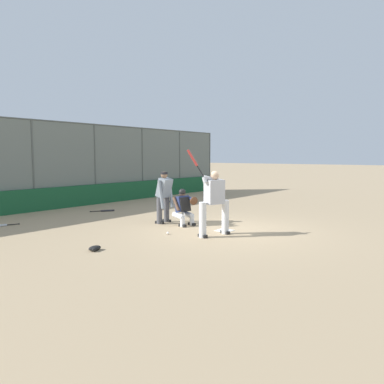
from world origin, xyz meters
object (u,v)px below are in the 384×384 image
at_px(catcher_behind_plate, 184,207).
at_px(spare_bat_near_backstop, 169,202).
at_px(baseball_loose, 168,233).
at_px(umpire_home, 164,196).
at_px(fielding_glove_on_dirt, 95,248).
at_px(spare_bat_by_padding, 106,211).
at_px(spare_bat_third_base_side, 1,226).
at_px(batter_at_plate, 214,201).

relative_size(catcher_behind_plate, spare_bat_near_backstop, 1.29).
bearing_deg(baseball_loose, umpire_home, -133.80).
bearing_deg(catcher_behind_plate, umpire_home, -75.45).
height_order(fielding_glove_on_dirt, baseball_loose, fielding_glove_on_dirt).
distance_m(spare_bat_by_padding, spare_bat_third_base_side, 3.86).
distance_m(spare_bat_by_padding, fielding_glove_on_dirt, 5.92).
height_order(catcher_behind_plate, umpire_home, umpire_home).
xyz_separation_m(batter_at_plate, catcher_behind_plate, (-0.62, -1.55, -0.36)).
height_order(batter_at_plate, fielding_glove_on_dirt, batter_at_plate).
bearing_deg(batter_at_plate, spare_bat_third_base_side, -46.96).
height_order(spare_bat_by_padding, spare_bat_third_base_side, same).
relative_size(umpire_home, spare_bat_near_backstop, 1.86).
xyz_separation_m(umpire_home, spare_bat_third_base_side, (3.49, -3.38, -0.83)).
xyz_separation_m(umpire_home, fielding_glove_on_dirt, (3.49, 1.14, -0.81)).
height_order(catcher_behind_plate, spare_bat_by_padding, catcher_behind_plate).
bearing_deg(fielding_glove_on_dirt, spare_bat_third_base_side, -89.92).
xyz_separation_m(umpire_home, spare_bat_near_backstop, (-3.91, -3.37, -0.83)).
bearing_deg(catcher_behind_plate, baseball_loose, 30.14).
bearing_deg(baseball_loose, batter_at_plate, 122.69).
relative_size(catcher_behind_plate, spare_bat_third_base_side, 1.42).
relative_size(batter_at_plate, umpire_home, 1.41).
xyz_separation_m(fielding_glove_on_dirt, baseball_loose, (-2.28, 0.12, -0.02)).
bearing_deg(umpire_home, spare_bat_third_base_side, -50.88).
xyz_separation_m(catcher_behind_plate, spare_bat_by_padding, (-0.29, -4.10, -0.54)).
relative_size(spare_bat_by_padding, baseball_loose, 11.00).
height_order(spare_bat_near_backstop, spare_bat_third_base_side, same).
xyz_separation_m(catcher_behind_plate, baseball_loose, (1.29, 0.51, -0.54)).
xyz_separation_m(catcher_behind_plate, umpire_home, (0.08, -0.74, 0.29)).
bearing_deg(spare_bat_near_backstop, batter_at_plate, -119.62).
relative_size(batter_at_plate, baseball_loose, 30.64).
distance_m(catcher_behind_plate, baseball_loose, 1.49).
height_order(spare_bat_near_backstop, baseball_loose, baseball_loose).
bearing_deg(spare_bat_by_padding, spare_bat_near_backstop, 29.45).
bearing_deg(baseball_loose, spare_bat_by_padding, -108.83).
distance_m(umpire_home, fielding_glove_on_dirt, 3.76).
distance_m(batter_at_plate, catcher_behind_plate, 1.71).
distance_m(catcher_behind_plate, fielding_glove_on_dirt, 3.63).
relative_size(catcher_behind_plate, baseball_loose, 15.03).
bearing_deg(batter_at_plate, umpire_home, -87.73).
bearing_deg(fielding_glove_on_dirt, batter_at_plate, 158.62).
height_order(batter_at_plate, catcher_behind_plate, batter_at_plate).
bearing_deg(spare_bat_near_backstop, fielding_glove_on_dirt, -140.06).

